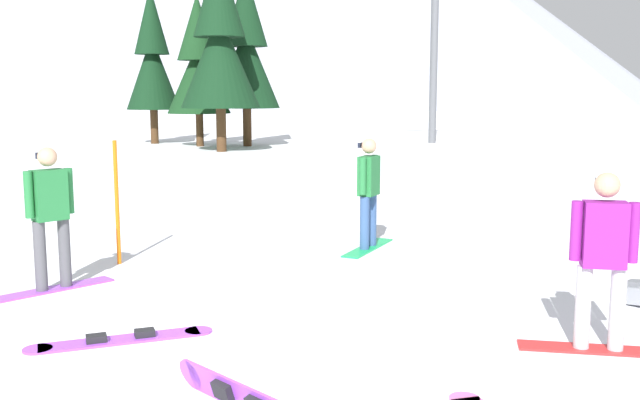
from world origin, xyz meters
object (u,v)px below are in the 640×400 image
at_px(snowboarder_midground, 50,215).
at_px(pine_tree_broad, 220,42).
at_px(trail_marker_pole, 117,203).
at_px(snowboarder_foreground, 603,258).
at_px(ski_lift_tower, 435,21).
at_px(pine_tree_leaning, 198,64).
at_px(pine_tree_tall, 246,51).
at_px(loose_snowboard_near_right, 121,339).
at_px(pine_tree_twin, 152,58).
at_px(loose_snowboard_far_spare, 243,399).
at_px(backpack_grey, 640,293).
at_px(snowboarder_background, 369,191).

height_order(snowboarder_midground, pine_tree_broad, pine_tree_broad).
height_order(snowboarder_midground, trail_marker_pole, snowboarder_midground).
height_order(snowboarder_foreground, ski_lift_tower, ski_lift_tower).
height_order(pine_tree_leaning, pine_tree_tall, pine_tree_tall).
distance_m(loose_snowboard_near_right, trail_marker_pole, 3.61).
xyz_separation_m(snowboarder_foreground, pine_tree_broad, (-6.01, 23.88, 3.54)).
distance_m(snowboarder_foreground, snowboarder_midground, 6.51).
bearing_deg(snowboarder_foreground, pine_tree_twin, 108.63).
distance_m(loose_snowboard_far_spare, pine_tree_tall, 28.59).
relative_size(trail_marker_pole, ski_lift_tower, 0.18).
distance_m(snowboarder_midground, pine_tree_twin, 26.68).
distance_m(loose_snowboard_far_spare, loose_snowboard_near_right, 2.26).
bearing_deg(pine_tree_tall, backpack_grey, -76.12).
xyz_separation_m(snowboarder_midground, pine_tree_leaning, (-1.24, 24.46, 2.72)).
xyz_separation_m(trail_marker_pole, pine_tree_broad, (-0.47, 20.04, 3.56)).
bearing_deg(snowboarder_foreground, snowboarder_background, 110.55).
bearing_deg(pine_tree_broad, snowboarder_background, -77.53).
xyz_separation_m(trail_marker_pole, ski_lift_tower, (9.22, 24.84, 4.86)).
xyz_separation_m(loose_snowboard_far_spare, trail_marker_pole, (-2.18, 5.20, 0.76)).
distance_m(snowboarder_midground, loose_snowboard_far_spare, 4.70).
height_order(snowboarder_foreground, pine_tree_leaning, pine_tree_leaning).
height_order(backpack_grey, pine_tree_leaning, pine_tree_leaning).
bearing_deg(snowboarder_background, pine_tree_broad, 102.47).
bearing_deg(snowboarder_foreground, trail_marker_pole, 145.30).
xyz_separation_m(snowboarder_foreground, pine_tree_twin, (-9.67, 28.68, 3.08)).
distance_m(snowboarder_foreground, trail_marker_pole, 6.75).
distance_m(snowboarder_background, pine_tree_tall, 22.61).
bearing_deg(pine_tree_tall, snowboarder_background, -81.40).
relative_size(loose_snowboard_far_spare, ski_lift_tower, 0.13).
distance_m(trail_marker_pole, pine_tree_broad, 20.36).
relative_size(loose_snowboard_far_spare, trail_marker_pole, 0.73).
relative_size(trail_marker_pole, pine_tree_leaning, 0.27).
relative_size(trail_marker_pole, pine_tree_twin, 0.25).
height_order(pine_tree_leaning, pine_tree_broad, pine_tree_broad).
bearing_deg(ski_lift_tower, pine_tree_twin, -179.99).
height_order(snowboarder_midground, ski_lift_tower, ski_lift_tower).
bearing_deg(trail_marker_pole, pine_tree_leaning, 94.31).
relative_size(loose_snowboard_near_right, pine_tree_twin, 0.25).
xyz_separation_m(loose_snowboard_far_spare, pine_tree_tall, (-1.76, 28.23, 4.13)).
bearing_deg(snowboarder_midground, ski_lift_tower, 69.69).
relative_size(snowboarder_midground, trail_marker_pole, 1.01).
xyz_separation_m(pine_tree_twin, pine_tree_tall, (4.54, -1.80, 0.26)).
xyz_separation_m(snowboarder_background, ski_lift_tower, (5.47, 23.91, 4.82)).
bearing_deg(pine_tree_tall, snowboarder_midground, -92.13).
bearing_deg(ski_lift_tower, pine_tree_leaning, -170.68).
relative_size(snowboarder_foreground, trail_marker_pole, 0.97).
bearing_deg(pine_tree_leaning, snowboarder_background, -76.04).
bearing_deg(pine_tree_twin, pine_tree_leaning, -37.02).
height_order(backpack_grey, pine_tree_tall, pine_tree_tall).
relative_size(snowboarder_foreground, snowboarder_midground, 0.96).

